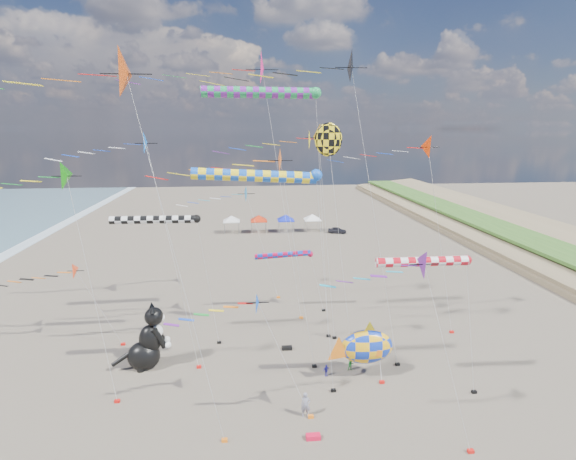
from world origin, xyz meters
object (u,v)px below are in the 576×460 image
(person_adult, at_px, (306,405))
(cat_inflatable, at_px, (146,336))
(parked_car, at_px, (337,230))
(child_green, at_px, (351,365))
(fish_inflatable, at_px, (366,347))
(child_blue, at_px, (326,370))

(person_adult, bearing_deg, cat_inflatable, 150.22)
(parked_car, bearing_deg, person_adult, -175.80)
(cat_inflatable, bearing_deg, person_adult, -45.66)
(person_adult, distance_m, child_green, 7.03)
(cat_inflatable, distance_m, fish_inflatable, 17.35)
(person_adult, xyz_separation_m, child_blue, (2.30, 4.86, -0.39))
(person_adult, relative_size, parked_car, 0.52)
(fish_inflatable, xyz_separation_m, child_green, (-0.86, 1.08, -2.07))
(person_adult, height_order, parked_car, person_adult)
(cat_inflatable, height_order, fish_inflatable, cat_inflatable)
(child_green, bearing_deg, fish_inflatable, -52.95)
(child_blue, bearing_deg, fish_inflatable, -32.52)
(cat_inflatable, bearing_deg, fish_inflatable, -23.45)
(cat_inflatable, xyz_separation_m, child_green, (16.17, -2.19, -2.17))
(fish_inflatable, distance_m, person_adult, 7.06)
(fish_inflatable, relative_size, child_blue, 5.75)
(fish_inflatable, relative_size, person_adult, 3.17)
(fish_inflatable, distance_m, child_blue, 3.65)
(child_green, xyz_separation_m, child_blue, (-2.10, -0.61, -0.02))
(person_adult, xyz_separation_m, child_green, (4.40, 5.47, -0.37))
(cat_inflatable, xyz_separation_m, child_blue, (14.08, -2.80, -2.19))
(child_blue, xyz_separation_m, parked_car, (11.01, 48.15, 0.09))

